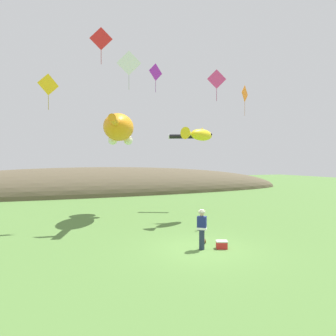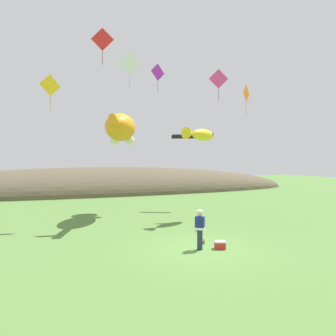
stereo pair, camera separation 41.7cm
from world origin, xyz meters
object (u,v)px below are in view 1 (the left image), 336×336
Objects in this scene: picnic_cooler at (222,245)px; kite_diamond_violet at (156,72)px; kite_diamond_gold at (48,85)px; kite_diamond_pink at (217,79)px; kite_spool at (204,241)px; kite_diamond_orange at (245,94)px; kite_tube_streamer at (182,136)px; kite_fish_windsock at (199,134)px; kite_giant_cat at (119,128)px; kite_diamond_white at (129,63)px; kite_diamond_red at (101,39)px; festival_attendant at (202,228)px.

picnic_cooler is 15.36m from kite_diamond_violet.
kite_diamond_pink is at bearing -5.47° from kite_diamond_gold.
kite_diamond_gold is at bearing 132.04° from kite_spool.
kite_diamond_gold is at bearing 162.44° from kite_diamond_orange.
kite_diamond_gold reaches higher than kite_tube_streamer.
kite_fish_windsock is 1.33× the size of kite_diamond_gold.
kite_giant_cat is 3.07× the size of kite_diamond_pink.
kite_diamond_pink reaches higher than kite_tube_streamer.
picnic_cooler is 0.26× the size of kite_tube_streamer.
kite_diamond_white is 2.80m from kite_diamond_red.
kite_diamond_pink is 3.15m from kite_diamond_orange.
festival_attendant is at bearing -123.74° from kite_spool.
kite_diamond_gold is (-7.91, -2.33, -2.29)m from kite_diamond_violet.
kite_diamond_gold reaches higher than kite_fish_windsock.
kite_diamond_violet is (0.79, 10.90, 10.79)m from picnic_cooler.
kite_diamond_violet is 0.94× the size of kite_diamond_white.
kite_diamond_white reaches higher than kite_fish_windsock.
kite_tube_streamer is 0.97× the size of kite_diamond_violet.
kite_fish_windsock is 4.86m from kite_tube_streamer.
kite_diamond_gold reaches higher than festival_attendant.
festival_attendant is 0.74× the size of kite_diamond_red.
kite_giant_cat is 5.80m from kite_fish_windsock.
picnic_cooler is at bearing -64.45° from kite_diamond_red.
picnic_cooler is 8.69m from kite_fish_windsock.
picnic_cooler is at bearing -69.54° from kite_diamond_white.
festival_attendant is 0.77× the size of kite_diamond_pink.
kite_fish_windsock is at bearing 70.74° from picnic_cooler.
kite_giant_cat is 7.92m from kite_diamond_pink.
kite_diamond_red is at bearing -134.00° from kite_giant_cat.
kite_giant_cat is 5.97m from kite_diamond_red.
kite_tube_streamer is 9.63m from kite_diamond_red.
kite_diamond_orange is at bearing -56.80° from kite_diamond_violet.
kite_spool is 0.09× the size of kite_diamond_white.
kite_diamond_violet is at bearing 81.07° from festival_attendant.
kite_diamond_orange is (4.78, 4.81, 8.16)m from picnic_cooler.
picnic_cooler is at bearing -109.26° from kite_fish_windsock.
kite_diamond_red is (-6.14, 1.91, 6.12)m from kite_fish_windsock.
kite_tube_streamer is at bearing 21.90° from kite_diamond_red.
festival_attendant is 10.37m from kite_diamond_orange.
kite_diamond_violet is 8.56m from kite_diamond_gold.
kite_spool is 0.07× the size of kite_fish_windsock.
kite_spool is 12.15m from kite_tube_streamer.
festival_attendant is 12.64m from kite_diamond_pink.
festival_attendant is 0.81× the size of kite_tube_streamer.
kite_spool is at bearing -115.82° from kite_fish_windsock.
kite_fish_windsock is at bearing -150.64° from kite_diamond_pink.
kite_diamond_orange is (0.50, -2.67, -1.58)m from kite_diamond_pink.
kite_diamond_violet is 7.75m from kite_diamond_orange.
kite_diamond_pink is at bearing 6.70° from kite_diamond_white.
kite_tube_streamer is at bearing 104.39° from kite_diamond_orange.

